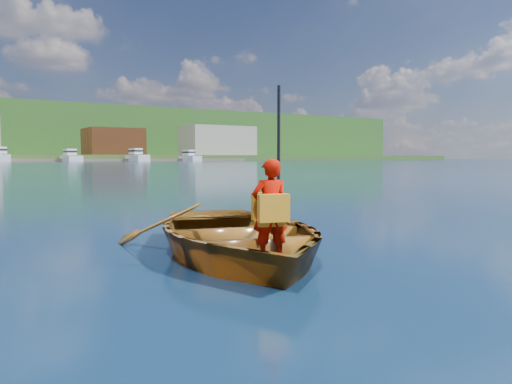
% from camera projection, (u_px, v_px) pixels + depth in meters
% --- Properties ---
extents(ground, '(600.00, 600.00, 0.00)m').
position_uv_depth(ground, '(259.00, 243.00, 7.21)').
color(ground, '#0E2A43').
rests_on(ground, ground).
extents(rowboat, '(3.85, 4.66, 0.84)m').
position_uv_depth(rowboat, '(236.00, 235.00, 6.28)').
color(rowboat, brown).
rests_on(rowboat, ground).
extents(child_paddler, '(0.47, 0.41, 1.94)m').
position_uv_depth(child_paddler, '(270.00, 210.00, 5.44)').
color(child_paddler, '#B30D00').
rests_on(child_paddler, ground).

